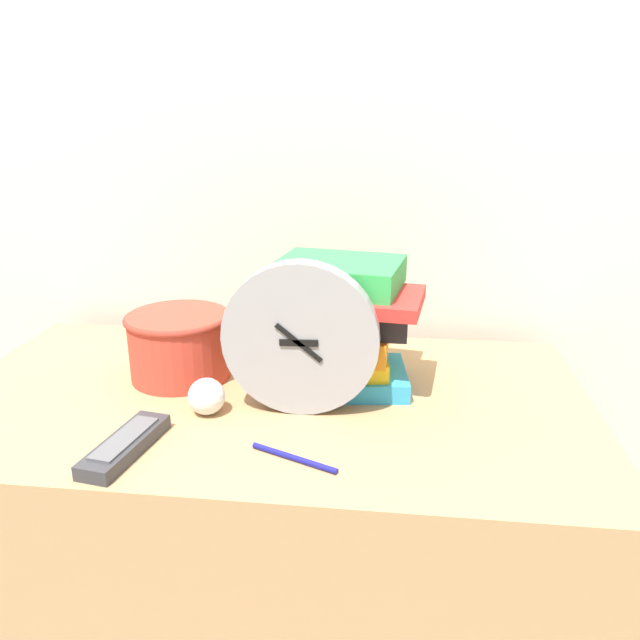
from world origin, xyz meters
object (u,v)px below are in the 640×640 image
desk_clock (300,339)px  tv_remote (125,445)px  basket (179,343)px  pen (294,458)px  crumpled_paper_ball (207,396)px  book_stack (337,323)px

desk_clock → tv_remote: bearing=-145.5°
basket → pen: size_ratio=1.45×
desk_clock → basket: desk_clock is taller
desk_clock → crumpled_paper_ball: size_ratio=4.18×
book_stack → crumpled_paper_ball: size_ratio=4.68×
tv_remote → desk_clock: bearing=34.5°
book_stack → crumpled_paper_ball: (-0.18, -0.13, -0.08)m
book_stack → desk_clock: bearing=-112.4°
desk_clock → pen: desk_clock is taller
desk_clock → crumpled_paper_ball: desk_clock is taller
desk_clock → book_stack: (0.04, 0.11, -0.01)m
book_stack → crumpled_paper_ball: book_stack is taller
tv_remote → pen: 0.23m
book_stack → basket: bearing=-178.4°
book_stack → tv_remote: book_stack is taller
book_stack → tv_remote: bearing=-135.4°
basket → tv_remote: basket is taller
pen → book_stack: bearing=82.5°
desk_clock → basket: bearing=155.6°
basket → crumpled_paper_ball: basket is taller
desk_clock → basket: 0.25m
pen → crumpled_paper_ball: bearing=142.4°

